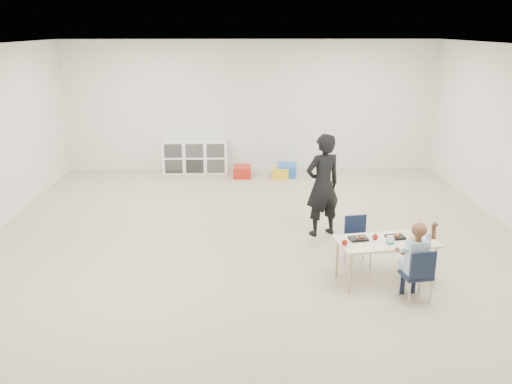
{
  "coord_description": "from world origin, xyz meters",
  "views": [
    {
      "loc": [
        -0.18,
        -7.19,
        3.05
      ],
      "look_at": [
        0.01,
        -0.01,
        0.85
      ],
      "focal_mm": 38.0,
      "sensor_mm": 36.0,
      "label": 1
    }
  ],
  "objects_px": {
    "adult": "(323,185)",
    "chair_near": "(416,274)",
    "child": "(417,259)",
    "cubby_shelf": "(195,157)",
    "table": "(385,261)"
  },
  "relations": [
    {
      "from": "cubby_shelf",
      "to": "child",
      "type": "bearing_deg",
      "value": -62.83
    },
    {
      "from": "chair_near",
      "to": "cubby_shelf",
      "type": "relative_size",
      "value": 0.47
    },
    {
      "from": "chair_near",
      "to": "table",
      "type": "bearing_deg",
      "value": 106.13
    },
    {
      "from": "cubby_shelf",
      "to": "adult",
      "type": "distance_m",
      "value": 4.38
    },
    {
      "from": "table",
      "to": "cubby_shelf",
      "type": "distance_m",
      "value": 6.04
    },
    {
      "from": "table",
      "to": "chair_near",
      "type": "relative_size",
      "value": 1.94
    },
    {
      "from": "child",
      "to": "adult",
      "type": "relative_size",
      "value": 0.66
    },
    {
      "from": "child",
      "to": "cubby_shelf",
      "type": "bearing_deg",
      "value": 107.9
    },
    {
      "from": "child",
      "to": "adult",
      "type": "bearing_deg",
      "value": 101.27
    },
    {
      "from": "cubby_shelf",
      "to": "table",
      "type": "bearing_deg",
      "value": -62.67
    },
    {
      "from": "chair_near",
      "to": "cubby_shelf",
      "type": "height_order",
      "value": "cubby_shelf"
    },
    {
      "from": "table",
      "to": "child",
      "type": "relative_size",
      "value": 1.23
    },
    {
      "from": "table",
      "to": "chair_near",
      "type": "bearing_deg",
      "value": -73.87
    },
    {
      "from": "chair_near",
      "to": "cubby_shelf",
      "type": "bearing_deg",
      "value": 107.9
    },
    {
      "from": "adult",
      "to": "chair_near",
      "type": "bearing_deg",
      "value": 87.34
    }
  ]
}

